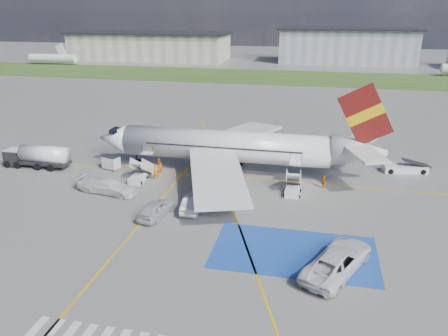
{
  "coord_description": "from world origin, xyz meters",
  "views": [
    {
      "loc": [
        11.0,
        -37.23,
        19.88
      ],
      "look_at": [
        1.67,
        5.88,
        3.5
      ],
      "focal_mm": 35.0,
      "sensor_mm": 36.0,
      "label": 1
    }
  ],
  "objects_px": {
    "car_silver_a": "(156,209)",
    "gpu_cart": "(111,163)",
    "van_white_a": "(338,257)",
    "van_white_b": "(107,184)",
    "belt_loader": "(405,169)",
    "car_silver_b": "(193,203)",
    "fuel_tanker": "(38,158)",
    "airliner": "(236,147)"
  },
  "relations": [
    {
      "from": "gpu_cart",
      "to": "car_silver_a",
      "type": "relative_size",
      "value": 0.49
    },
    {
      "from": "fuel_tanker",
      "to": "van_white_a",
      "type": "bearing_deg",
      "value": -23.14
    },
    {
      "from": "car_silver_a",
      "to": "gpu_cart",
      "type": "bearing_deg",
      "value": -38.84
    },
    {
      "from": "van_white_a",
      "to": "van_white_b",
      "type": "height_order",
      "value": "van_white_a"
    },
    {
      "from": "gpu_cart",
      "to": "car_silver_b",
      "type": "relative_size",
      "value": 0.49
    },
    {
      "from": "belt_loader",
      "to": "car_silver_b",
      "type": "xyz_separation_m",
      "value": [
        -23.38,
        -16.47,
        0.37
      ]
    },
    {
      "from": "airliner",
      "to": "car_silver_a",
      "type": "distance_m",
      "value": 15.34
    },
    {
      "from": "airliner",
      "to": "belt_loader",
      "type": "relative_size",
      "value": 6.18
    },
    {
      "from": "airliner",
      "to": "fuel_tanker",
      "type": "relative_size",
      "value": 4.25
    },
    {
      "from": "gpu_cart",
      "to": "van_white_b",
      "type": "xyz_separation_m",
      "value": [
        3.02,
        -7.19,
        0.29
      ]
    },
    {
      "from": "van_white_b",
      "to": "car_silver_a",
      "type": "bearing_deg",
      "value": -111.91
    },
    {
      "from": "airliner",
      "to": "van_white_a",
      "type": "bearing_deg",
      "value": -59.09
    },
    {
      "from": "belt_loader",
      "to": "car_silver_a",
      "type": "distance_m",
      "value": 32.53
    },
    {
      "from": "car_silver_a",
      "to": "car_silver_b",
      "type": "relative_size",
      "value": 1.02
    },
    {
      "from": "airliner",
      "to": "car_silver_a",
      "type": "xyz_separation_m",
      "value": [
        -5.54,
        -14.07,
        -2.54
      ]
    },
    {
      "from": "airliner",
      "to": "van_white_a",
      "type": "xyz_separation_m",
      "value": [
        12.01,
        -20.06,
        -2.15
      ]
    },
    {
      "from": "gpu_cart",
      "to": "belt_loader",
      "type": "xyz_separation_m",
      "value": [
        37.13,
        6.99,
        -0.37
      ]
    },
    {
      "from": "van_white_a",
      "to": "van_white_b",
      "type": "relative_size",
      "value": 1.19
    },
    {
      "from": "fuel_tanker",
      "to": "belt_loader",
      "type": "bearing_deg",
      "value": 10.34
    },
    {
      "from": "gpu_cart",
      "to": "van_white_a",
      "type": "xyz_separation_m",
      "value": [
        28.06,
        -17.68,
        0.44
      ]
    },
    {
      "from": "van_white_b",
      "to": "gpu_cart",
      "type": "bearing_deg",
      "value": 31.85
    },
    {
      "from": "airliner",
      "to": "van_white_b",
      "type": "xyz_separation_m",
      "value": [
        -13.04,
        -9.57,
        -2.31
      ]
    },
    {
      "from": "fuel_tanker",
      "to": "car_silver_a",
      "type": "distance_m",
      "value": 22.7
    },
    {
      "from": "van_white_a",
      "to": "fuel_tanker",
      "type": "bearing_deg",
      "value": 1.72
    },
    {
      "from": "car_silver_b",
      "to": "van_white_a",
      "type": "xyz_separation_m",
      "value": [
        14.31,
        -8.2,
        0.43
      ]
    },
    {
      "from": "airliner",
      "to": "car_silver_a",
      "type": "relative_size",
      "value": 7.39
    },
    {
      "from": "gpu_cart",
      "to": "van_white_a",
      "type": "relative_size",
      "value": 0.37
    },
    {
      "from": "fuel_tanker",
      "to": "car_silver_a",
      "type": "xyz_separation_m",
      "value": [
        20.21,
        -10.33,
        -0.39
      ]
    },
    {
      "from": "car_silver_a",
      "to": "car_silver_b",
      "type": "height_order",
      "value": "car_silver_a"
    },
    {
      "from": "belt_loader",
      "to": "van_white_b",
      "type": "relative_size",
      "value": 1.07
    },
    {
      "from": "gpu_cart",
      "to": "car_silver_a",
      "type": "height_order",
      "value": "gpu_cart"
    },
    {
      "from": "car_silver_a",
      "to": "car_silver_b",
      "type": "xyz_separation_m",
      "value": [
        3.25,
        2.21,
        -0.04
      ]
    },
    {
      "from": "car_silver_b",
      "to": "van_white_a",
      "type": "bearing_deg",
      "value": 147.75
    },
    {
      "from": "van_white_a",
      "to": "van_white_b",
      "type": "bearing_deg",
      "value": 2.37
    },
    {
      "from": "car_silver_a",
      "to": "car_silver_b",
      "type": "distance_m",
      "value": 3.93
    },
    {
      "from": "car_silver_a",
      "to": "airliner",
      "type": "bearing_deg",
      "value": -102.3
    },
    {
      "from": "airliner",
      "to": "car_silver_b",
      "type": "xyz_separation_m",
      "value": [
        -2.3,
        -11.87,
        -2.59
      ]
    },
    {
      "from": "airliner",
      "to": "belt_loader",
      "type": "xyz_separation_m",
      "value": [
        21.08,
        4.61,
        -2.96
      ]
    },
    {
      "from": "car_silver_b",
      "to": "van_white_a",
      "type": "height_order",
      "value": "van_white_a"
    },
    {
      "from": "fuel_tanker",
      "to": "belt_loader",
      "type": "height_order",
      "value": "fuel_tanker"
    },
    {
      "from": "car_silver_b",
      "to": "airliner",
      "type": "bearing_deg",
      "value": -103.41
    },
    {
      "from": "car_silver_b",
      "to": "van_white_b",
      "type": "relative_size",
      "value": 0.88
    }
  ]
}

